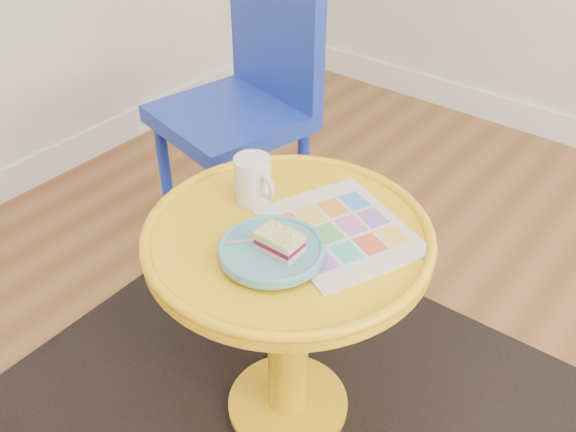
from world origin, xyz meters
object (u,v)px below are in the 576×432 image
Objects in this scene: chair at (248,94)px; plate at (272,251)px; newspaper at (340,230)px; side_table at (288,290)px; mug at (253,178)px.

plate is at bearing -33.11° from chair.
newspaper is (0.62, -0.43, 0.05)m from chair.
chair is at bearing 137.57° from side_table.
newspaper is 1.48× the size of plate.
chair is 2.98× the size of newspaper.
plate is at bearing -26.51° from mug.
newspaper is at bearing 40.17° from side_table.
newspaper is at bearing 70.88° from plate.
mug is 0.20m from plate.
side_table is 2.92× the size of plate.
side_table is at bearing 107.99° from plate.
side_table is 0.74m from chair.
newspaper reaches higher than side_table.
mug reaches higher than side_table.
plate is at bearing -72.01° from side_table.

